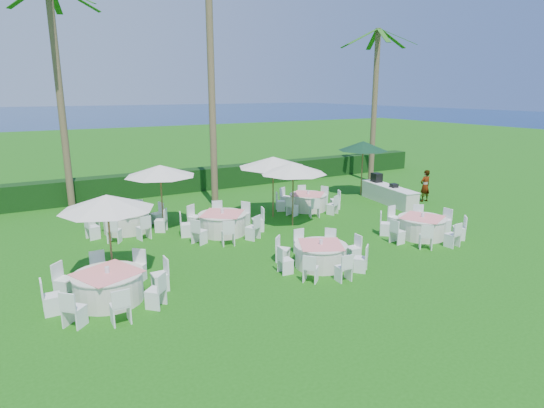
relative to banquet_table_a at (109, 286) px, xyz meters
The scene contains 19 objects.
ground 5.50m from the banquet_table_a, ahead, with size 120.00×120.00×0.00m, color #19580F.
hedge 13.16m from the banquet_table_a, 65.37° to the left, with size 34.00×1.00×1.20m, color black.
ocean 102.11m from the banquet_table_a, 86.92° to the left, with size 260.00×260.00×0.00m, color #071F4C.
banquet_table_a is the anchor object (origin of this frame).
banquet_table_b 6.31m from the banquet_table_a, ahead, with size 2.91×2.91×0.89m.
banquet_table_c 11.33m from the banquet_table_a, ahead, with size 3.11×3.11×0.94m.
banquet_table_d 6.31m from the banquet_table_a, 73.30° to the left, with size 3.15×3.15×0.96m.
banquet_table_e 6.31m from the banquet_table_a, 38.00° to the left, with size 3.22×3.22×0.98m.
banquet_table_f 11.21m from the banquet_table_a, 27.94° to the left, with size 2.93×2.93×0.92m.
umbrella_a 2.42m from the banquet_table_a, 75.28° to the left, with size 2.66×2.66×2.55m.
umbrella_b 8.86m from the banquet_table_a, 23.60° to the left, with size 2.73×2.73×2.62m.
umbrella_c 6.90m from the banquet_table_a, 61.16° to the left, with size 2.79×2.79×2.56m.
umbrella_d 9.55m from the banquet_table_a, 32.44° to the left, with size 3.03×3.03×2.66m.
umbrella_green 15.68m from the banquet_table_a, 24.51° to the left, with size 2.59×2.59×2.86m.
buffet_table 14.74m from the banquet_table_a, 17.27° to the left, with size 1.32×3.79×1.32m.
staff_person 16.30m from the banquet_table_a, 13.12° to the left, with size 0.58×0.38×1.60m, color gray.
palm_b 12.12m from the banquet_table_a, 87.99° to the left, with size 4.33×4.31×9.88m.
palm_c 12.32m from the banquet_table_a, 51.75° to the left, with size 4.41×4.09×12.77m.
palm_e 19.83m from the banquet_table_a, 27.80° to the left, with size 4.41×4.03×8.86m.
Camera 1 is at (-7.26, -11.65, 5.38)m, focal length 30.00 mm.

